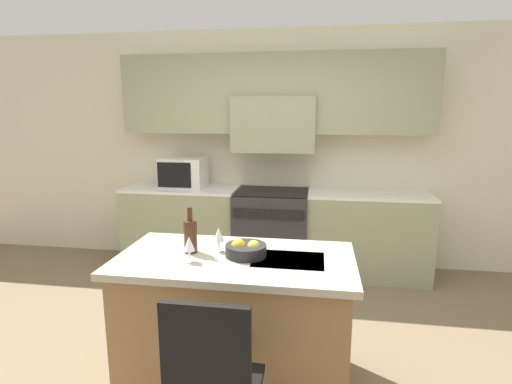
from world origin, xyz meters
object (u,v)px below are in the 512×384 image
range_stove (272,231)px  wine_bottle (190,235)px  microwave (183,173)px  fruit_bowl (246,249)px  island_chair (212,383)px  wine_glass_far (219,235)px  wine_glass_near (189,245)px

range_stove → wine_bottle: bearing=-99.1°
microwave → wine_bottle: 2.08m
microwave → wine_bottle: size_ratio=1.62×
wine_bottle → fruit_bowl: (0.37, -0.01, -0.07)m
range_stove → microwave: bearing=179.0°
island_chair → wine_bottle: (-0.35, 0.79, 0.45)m
wine_glass_far → fruit_bowl: bearing=-16.9°
wine_glass_near → fruit_bowl: (0.32, 0.15, -0.07)m
microwave → wine_glass_near: size_ratio=3.02×
range_stove → fruit_bowl: size_ratio=3.53×
island_chair → wine_glass_far: size_ratio=6.19×
range_stove → wine_glass_far: wine_glass_far is taller
microwave → wine_glass_near: 2.25m
island_chair → fruit_bowl: bearing=88.8°
microwave → wine_bottle: (0.72, -1.95, -0.10)m
range_stove → microwave: microwave is taller
fruit_bowl → wine_glass_far: bearing=163.1°
wine_glass_near → wine_glass_far: size_ratio=1.00×
wine_glass_near → island_chair: bearing=-64.3°
wine_glass_near → fruit_bowl: bearing=25.6°
microwave → island_chair: size_ratio=0.49×
range_stove → fruit_bowl: bearing=-88.3°
range_stove → fruit_bowl: 2.00m
range_stove → island_chair: island_chair is taller
island_chair → wine_glass_near: wine_glass_near is taller
range_stove → wine_glass_near: wine_glass_near is taller
wine_bottle → fruit_bowl: 0.37m
wine_bottle → wine_glass_near: 0.17m
range_stove → island_chair: (0.04, -2.72, 0.10)m
range_stove → island_chair: bearing=-89.1°
range_stove → wine_bottle: (-0.31, -1.93, 0.54)m
fruit_bowl → island_chair: bearing=-91.2°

